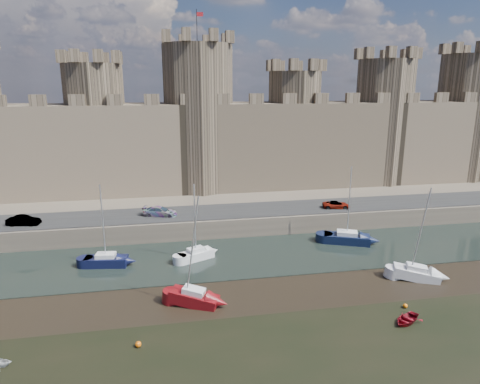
# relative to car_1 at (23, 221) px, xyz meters

# --- Properties ---
(water_channel) EXTENTS (160.00, 12.00, 0.08)m
(water_channel) POSITION_rel_car_1_xyz_m (21.41, -8.64, -3.11)
(water_channel) COLOR black
(water_channel) RESTS_ON ground
(quay) EXTENTS (160.00, 60.00, 2.50)m
(quay) POSITION_rel_car_1_xyz_m (21.41, 27.36, -1.90)
(quay) COLOR #4C443A
(quay) RESTS_ON ground
(road) EXTENTS (160.00, 7.00, 0.10)m
(road) POSITION_rel_car_1_xyz_m (21.41, 1.36, -0.60)
(road) COLOR black
(road) RESTS_ON quay
(castle) EXTENTS (108.50, 11.00, 29.00)m
(castle) POSITION_rel_car_1_xyz_m (20.77, 15.36, 8.52)
(castle) COLOR #42382B
(castle) RESTS_ON quay
(car_1) EXTENTS (4.10, 1.99, 1.29)m
(car_1) POSITION_rel_car_1_xyz_m (0.00, 0.00, 0.00)
(car_1) COLOR gray
(car_1) RESTS_ON quay
(car_2) EXTENTS (4.80, 2.95, 1.30)m
(car_2) POSITION_rel_car_1_xyz_m (16.71, 0.86, 0.00)
(car_2) COLOR gray
(car_2) RESTS_ON quay
(car_3) EXTENTS (4.09, 2.47, 1.06)m
(car_3) POSITION_rel_car_1_xyz_m (41.15, 0.02, -0.12)
(car_3) COLOR gray
(car_3) RESTS_ON quay
(sailboat_1) EXTENTS (4.83, 2.43, 9.27)m
(sailboat_1) POSITION_rel_car_1_xyz_m (10.69, -8.64, -2.40)
(sailboat_1) COLOR black
(sailboat_1) RESTS_ON ground
(sailboat_2) EXTENTS (4.41, 3.19, 8.89)m
(sailboat_2) POSITION_rel_car_1_xyz_m (20.62, -8.64, -2.40)
(sailboat_2) COLOR silver
(sailboat_2) RESTS_ON ground
(sailboat_3) EXTENTS (6.02, 4.16, 9.84)m
(sailboat_3) POSITION_rel_car_1_xyz_m (39.81, -6.89, -2.38)
(sailboat_3) COLOR black
(sailboat_3) RESTS_ON ground
(sailboat_4) EXTENTS (4.75, 3.35, 10.37)m
(sailboat_4) POSITION_rel_car_1_xyz_m (19.64, -18.78, -2.39)
(sailboat_4) COLOR #660B0F
(sailboat_4) RESTS_ON ground
(sailboat_5) EXTENTS (4.88, 3.44, 9.83)m
(sailboat_5) POSITION_rel_car_1_xyz_m (42.67, -17.68, -2.43)
(sailboat_5) COLOR silver
(sailboat_5) RESTS_ON ground
(dinghy_3) EXTENTS (1.62, 1.43, 0.79)m
(dinghy_3) POSITION_rel_car_1_xyz_m (5.30, -25.17, -2.75)
(dinghy_3) COLOR beige
(dinghy_3) RESTS_ON ground
(dinghy_4) EXTENTS (3.37, 3.08, 0.57)m
(dinghy_4) POSITION_rel_car_1_xyz_m (37.19, -25.06, -2.86)
(dinghy_4) COLOR maroon
(dinghy_4) RESTS_ON ground
(buoy_1) EXTENTS (0.48, 0.48, 0.48)m
(buoy_1) POSITION_rel_car_1_xyz_m (14.89, -24.51, -2.91)
(buoy_1) COLOR #E35F0A
(buoy_1) RESTS_ON ground
(buoy_3) EXTENTS (0.42, 0.42, 0.42)m
(buoy_3) POSITION_rel_car_1_xyz_m (38.42, -22.82, -2.94)
(buoy_3) COLOR orange
(buoy_3) RESTS_ON ground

